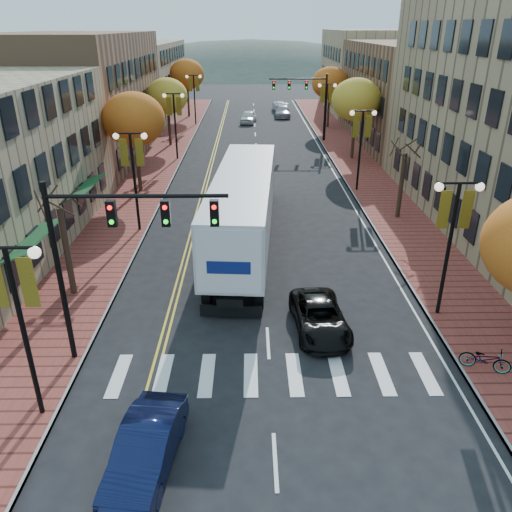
{
  "coord_description": "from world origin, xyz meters",
  "views": [
    {
      "loc": [
        -0.71,
        -12.68,
        11.59
      ],
      "look_at": [
        -0.43,
        7.55,
        2.2
      ],
      "focal_mm": 35.0,
      "sensor_mm": 36.0,
      "label": 1
    }
  ],
  "objects_px": {
    "black_suv": "(320,317)",
    "semi_truck": "(245,200)",
    "navy_sedan": "(146,449)",
    "bicycle": "(485,359)"
  },
  "relations": [
    {
      "from": "navy_sedan",
      "to": "black_suv",
      "type": "xyz_separation_m",
      "value": [
        5.85,
        7.05,
        -0.08
      ]
    },
    {
      "from": "navy_sedan",
      "to": "bicycle",
      "type": "height_order",
      "value": "navy_sedan"
    },
    {
      "from": "navy_sedan",
      "to": "semi_truck",
      "type": "bearing_deg",
      "value": 87.45
    },
    {
      "from": "black_suv",
      "to": "bicycle",
      "type": "xyz_separation_m",
      "value": [
        5.63,
        -2.91,
        -0.01
      ]
    },
    {
      "from": "semi_truck",
      "to": "navy_sedan",
      "type": "height_order",
      "value": "semi_truck"
    },
    {
      "from": "semi_truck",
      "to": "bicycle",
      "type": "bearing_deg",
      "value": -50.19
    },
    {
      "from": "bicycle",
      "to": "semi_truck",
      "type": "bearing_deg",
      "value": 58.55
    },
    {
      "from": "black_suv",
      "to": "semi_truck",
      "type": "bearing_deg",
      "value": 104.64
    },
    {
      "from": "navy_sedan",
      "to": "bicycle",
      "type": "xyz_separation_m",
      "value": [
        11.48,
        4.15,
        -0.08
      ]
    },
    {
      "from": "semi_truck",
      "to": "black_suv",
      "type": "xyz_separation_m",
      "value": [
        3.11,
        -9.25,
        -2.0
      ]
    }
  ]
}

